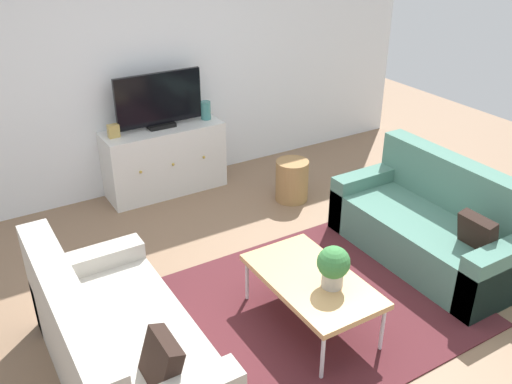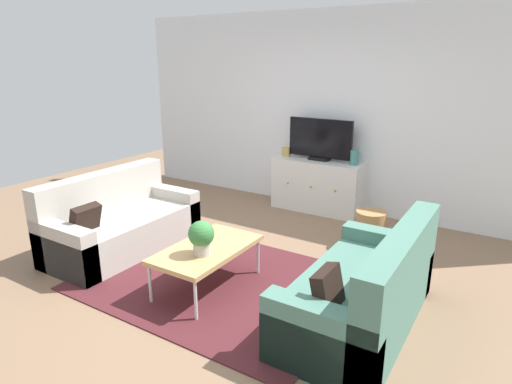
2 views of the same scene
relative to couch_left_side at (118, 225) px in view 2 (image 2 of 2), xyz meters
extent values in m
plane|color=#84664C|center=(1.44, 0.10, -0.28)|extent=(10.00, 10.00, 0.00)
cube|color=white|center=(1.44, 2.65, 1.07)|extent=(6.40, 0.12, 2.70)
cube|color=#4C1E23|center=(1.44, -0.05, -0.27)|extent=(2.50, 1.90, 0.01)
cube|color=#B2ADA3|center=(0.09, 0.00, -0.08)|extent=(0.82, 1.68, 0.41)
cube|color=#B2ADA3|center=(-0.22, 0.00, 0.15)|extent=(0.20, 1.68, 0.85)
cube|color=#B2ADA3|center=(0.09, 0.76, -0.01)|extent=(0.82, 0.18, 0.54)
cube|color=#B2ADA3|center=(0.09, -0.75, -0.01)|extent=(0.82, 0.18, 0.54)
cube|color=black|center=(0.14, -0.51, 0.25)|extent=(0.19, 0.30, 0.32)
cube|color=#4C7A6B|center=(2.79, 0.00, -0.08)|extent=(0.82, 1.68, 0.41)
cube|color=#4C7A6B|center=(3.10, 0.00, 0.15)|extent=(0.20, 1.68, 0.85)
cube|color=#4C7A6B|center=(2.79, 0.76, -0.01)|extent=(0.82, 0.18, 0.54)
cube|color=#4C7A6B|center=(2.79, -0.75, -0.01)|extent=(0.82, 0.18, 0.54)
cube|color=black|center=(2.74, -0.51, 0.25)|extent=(0.16, 0.30, 0.31)
cube|color=tan|center=(1.41, -0.19, 0.11)|extent=(0.59, 1.04, 0.04)
cylinder|color=silver|center=(1.16, -0.67, -0.10)|extent=(0.03, 0.03, 0.37)
cylinder|color=silver|center=(1.67, -0.67, -0.10)|extent=(0.03, 0.03, 0.37)
cylinder|color=silver|center=(1.16, 0.30, -0.10)|extent=(0.03, 0.03, 0.37)
cylinder|color=silver|center=(1.67, 0.30, -0.10)|extent=(0.03, 0.03, 0.37)
cylinder|color=#B7B2A8|center=(1.47, -0.33, 0.19)|extent=(0.15, 0.15, 0.11)
sphere|color=#387A3D|center=(1.47, -0.33, 0.33)|extent=(0.23, 0.23, 0.23)
cube|color=silver|center=(1.36, 2.37, 0.08)|extent=(1.25, 0.44, 0.72)
sphere|color=#B79338|center=(1.01, 2.14, 0.12)|extent=(0.03, 0.03, 0.03)
sphere|color=#B79338|center=(1.36, 2.14, 0.12)|extent=(0.03, 0.03, 0.03)
sphere|color=#B79338|center=(1.71, 2.14, 0.12)|extent=(0.03, 0.03, 0.03)
cube|color=black|center=(1.36, 2.39, 0.46)|extent=(0.28, 0.16, 0.04)
cube|color=black|center=(1.36, 2.39, 0.75)|extent=(0.91, 0.04, 0.53)
cylinder|color=teal|center=(1.87, 2.37, 0.54)|extent=(0.11, 0.11, 0.19)
cube|color=tan|center=(0.86, 2.37, 0.51)|extent=(0.11, 0.07, 0.13)
cylinder|color=#9E7547|center=(2.41, 1.51, -0.06)|extent=(0.34, 0.34, 0.43)
camera|label=1|loc=(-0.60, -2.75, 2.50)|focal=39.18mm
camera|label=2|loc=(3.74, -3.05, 1.79)|focal=30.63mm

